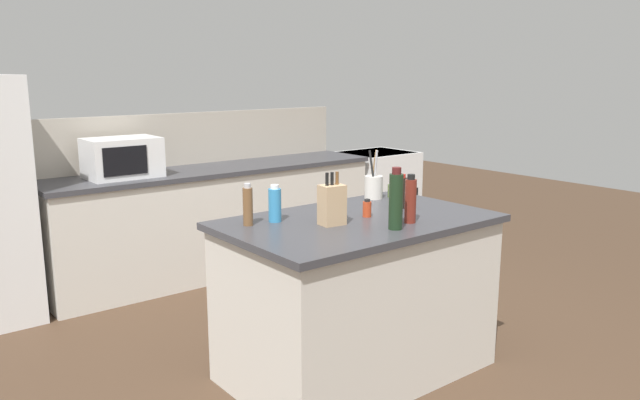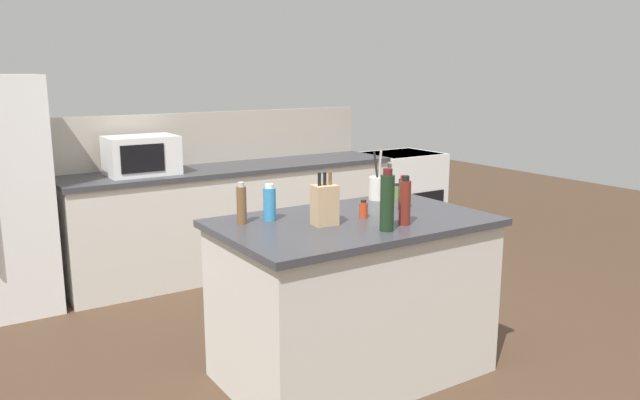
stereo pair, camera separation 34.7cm
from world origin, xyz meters
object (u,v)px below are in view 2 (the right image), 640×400
(knife_block, at_px, (325,204))
(wine_bottle, at_px, (387,202))
(vinegar_bottle, at_px, (405,202))
(spice_jar_paprika, at_px, (363,209))
(soy_sauce_bottle, at_px, (403,194))
(range_oven, at_px, (401,195))
(utensil_crock, at_px, (378,187))
(dish_soap_bottle, at_px, (270,203))
(spice_jar_oregano, at_px, (397,192))
(microwave, at_px, (141,155))
(pepper_grinder, at_px, (242,204))

(knife_block, bearing_deg, wine_bottle, -48.51)
(wine_bottle, distance_m, vinegar_bottle, 0.18)
(spice_jar_paprika, xyz_separation_m, soy_sauce_bottle, (0.33, 0.04, 0.05))
(range_oven, bearing_deg, utensil_crock, -133.81)
(soy_sauce_bottle, height_order, dish_soap_bottle, soy_sauce_bottle)
(spice_jar_paprika, height_order, spice_jar_oregano, spice_jar_paprika)
(knife_block, distance_m, soy_sauce_bottle, 0.61)
(microwave, distance_m, knife_block, 2.24)
(knife_block, height_order, spice_jar_oregano, knife_block)
(utensil_crock, height_order, dish_soap_bottle, utensil_crock)
(microwave, bearing_deg, range_oven, -0.00)
(range_oven, height_order, vinegar_bottle, vinegar_bottle)
(microwave, relative_size, wine_bottle, 1.67)
(utensil_crock, bearing_deg, knife_block, -150.15)
(spice_jar_oregano, bearing_deg, range_oven, 48.95)
(soy_sauce_bottle, distance_m, spice_jar_oregano, 0.34)
(wine_bottle, relative_size, spice_jar_oregano, 3.29)
(spice_jar_paprika, distance_m, soy_sauce_bottle, 0.33)
(utensil_crock, distance_m, wine_bottle, 0.81)
(utensil_crock, xyz_separation_m, spice_jar_oregano, (0.12, -0.04, -0.04))
(knife_block, relative_size, soy_sauce_bottle, 1.38)
(knife_block, xyz_separation_m, spice_jar_oregano, (0.79, 0.34, -0.07))
(spice_jar_paprika, bearing_deg, vinegar_bottle, -70.41)
(wine_bottle, distance_m, dish_soap_bottle, 0.67)
(spice_jar_oregano, height_order, dish_soap_bottle, dish_soap_bottle)
(range_oven, relative_size, wine_bottle, 2.78)
(range_oven, height_order, utensil_crock, utensil_crock)
(microwave, relative_size, knife_block, 1.90)
(pepper_grinder, distance_m, soy_sauce_bottle, 0.99)
(knife_block, xyz_separation_m, soy_sauce_bottle, (0.60, 0.06, -0.01))
(pepper_grinder, xyz_separation_m, spice_jar_oregano, (1.16, 0.07, -0.06))
(wine_bottle, bearing_deg, range_oven, 48.35)
(wine_bottle, xyz_separation_m, dish_soap_bottle, (-0.41, 0.53, -0.06))
(knife_block, bearing_deg, dish_soap_bottle, 135.04)
(range_oven, bearing_deg, pepper_grinder, -145.11)
(microwave, bearing_deg, vinegar_bottle, -74.50)
(range_oven, xyz_separation_m, spice_jar_paprika, (-2.15, -2.20, 0.52))
(spice_jar_paprika, bearing_deg, utensil_crock, 42.83)
(pepper_grinder, height_order, dish_soap_bottle, pepper_grinder)
(pepper_grinder, xyz_separation_m, wine_bottle, (0.57, -0.55, 0.05))
(knife_block, relative_size, spice_jar_paprika, 2.79)
(knife_block, height_order, vinegar_bottle, knife_block)
(vinegar_bottle, height_order, dish_soap_bottle, vinegar_bottle)
(range_oven, xyz_separation_m, microwave, (-2.74, 0.00, 0.63))
(microwave, height_order, knife_block, microwave)
(pepper_grinder, height_order, spice_jar_oregano, pepper_grinder)
(microwave, relative_size, spice_jar_paprika, 5.31)
(range_oven, xyz_separation_m, vinegar_bottle, (-2.06, -2.45, 0.60))
(spice_jar_paprika, bearing_deg, microwave, 105.02)
(microwave, relative_size, utensil_crock, 1.72)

